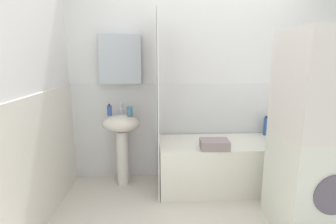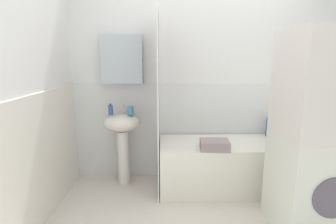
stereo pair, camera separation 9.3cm
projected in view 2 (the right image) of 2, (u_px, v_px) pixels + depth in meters
name	position (u px, v px, depth m)	size (l,w,h in m)	color
wall_back_tiled	(194.00, 88.00, 3.18)	(3.60, 0.18, 2.40)	silver
wall_left_tiled	(35.00, 103.00, 2.25)	(0.07, 1.81, 2.40)	silver
sink	(123.00, 134.00, 3.04)	(0.44, 0.34, 0.86)	silver
faucet	(123.00, 108.00, 3.06)	(0.03, 0.12, 0.12)	silver
soap_dispenser	(111.00, 110.00, 2.96)	(0.05, 0.05, 0.14)	#304F97
toothbrush_cup	(131.00, 111.00, 2.97)	(0.07, 0.07, 0.10)	teal
bathtub	(229.00, 165.00, 3.00)	(1.62, 0.66, 0.56)	white
shower_curtain	(158.00, 105.00, 2.84)	(0.01, 0.66, 2.00)	white
body_wash_bottle	(283.00, 128.00, 3.16)	(0.05, 0.05, 0.22)	gold
conditioner_bottle	(274.00, 127.00, 3.19)	(0.04, 0.04, 0.23)	#C14569
shampoo_bottle	(268.00, 127.00, 3.16)	(0.06, 0.06, 0.24)	#295397
towel_folded	(215.00, 145.00, 2.71)	(0.30, 0.22, 0.10)	gray
washer_dryer_stack	(317.00, 137.00, 2.12)	(0.60, 0.59, 1.73)	silver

